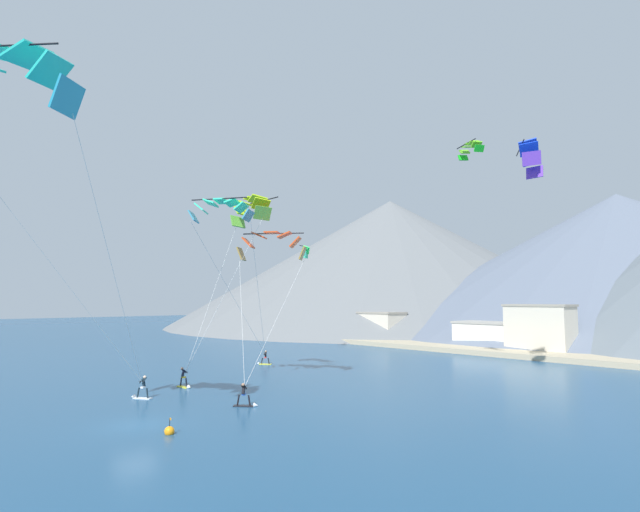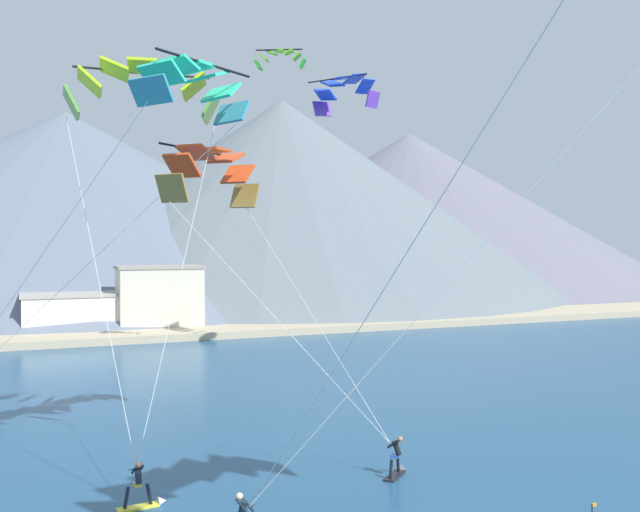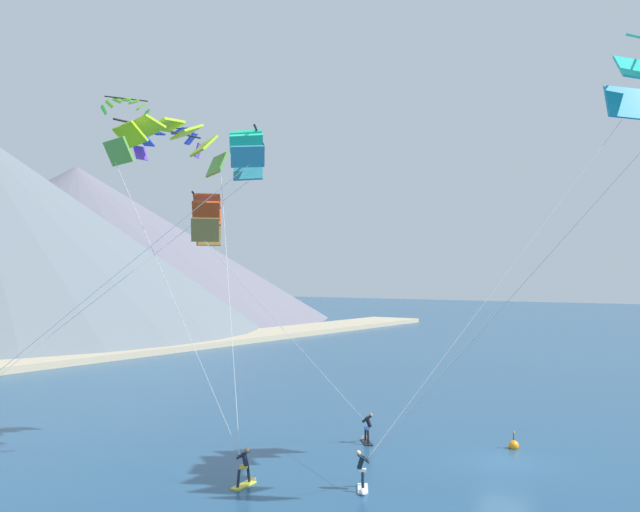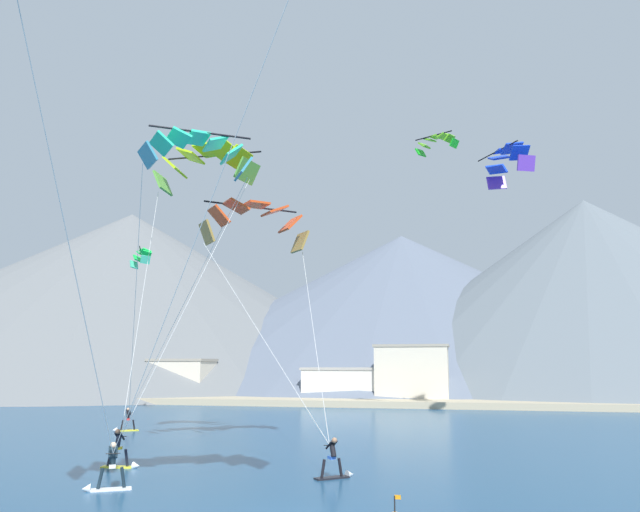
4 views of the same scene
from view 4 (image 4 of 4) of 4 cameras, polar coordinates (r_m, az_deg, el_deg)
name	(u,v)px [view 4 (image 4 of 4)]	position (r m, az deg, el deg)	size (l,w,h in m)	color
kitesurfer_near_lead	(337,466)	(26.78, 1.53, -18.61)	(1.58, 1.44, 1.72)	black
kitesurfer_near_trail	(106,475)	(25.59, -18.98, -18.43)	(1.69, 1.25, 1.77)	white
kitesurfer_mid_center	(122,455)	(30.66, -17.62, -16.98)	(1.77, 0.61, 1.78)	yellow
kitesurfer_far_left	(124,424)	(46.79, -17.45, -14.48)	(1.60, 1.41, 1.64)	yellow
parafoil_kite_near_lead	(256,220)	(35.21, -5.90, 3.29)	(8.42, 9.03, 12.23)	olive
parafoil_kite_mid_center	(206,163)	(37.09, -10.40, 8.33)	(6.60, 6.99, 15.77)	#5CA53A
parafoil_kite_far_left	(197,152)	(32.97, -11.22, 9.34)	(12.66, 14.53, 14.94)	teal
parafoil_kite_distant_high_outer	(436,142)	(53.39, 10.60, 10.25)	(3.72, 2.77, 1.41)	green
parafoil_kite_distant_low_drift	(507,161)	(53.92, 16.74, 8.36)	(4.26, 6.01, 2.84)	#6938C0
parafoil_kite_distant_mid_solo	(142,256)	(59.94, -15.97, 0.00)	(3.32, 3.27, 1.65)	#42C799
shoreline_strip	(420,403)	(72.15, 9.11, -13.10)	(180.00, 10.00, 0.70)	tan
shore_building_harbour_front	(412,374)	(74.86, 8.43, -10.63)	(8.68, 4.65, 6.84)	beige
shore_building_promenade_mid	(182,379)	(84.51, -12.53, -10.94)	(7.76, 5.66, 5.26)	beige
shore_building_quay_east	(343,385)	(77.70, 2.14, -11.68)	(9.50, 6.22, 4.18)	silver
mountain_peak_central_summit	(128,298)	(139.90, -17.16, -3.72)	(128.21, 128.21, 36.96)	slate
mountain_peak_east_shoulder	(403,310)	(130.57, 7.59, -4.91)	(118.40, 118.40, 31.31)	slate
mountain_peak_far_spur	(590,293)	(117.14, 23.47, -3.16)	(94.79, 94.79, 33.17)	slate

